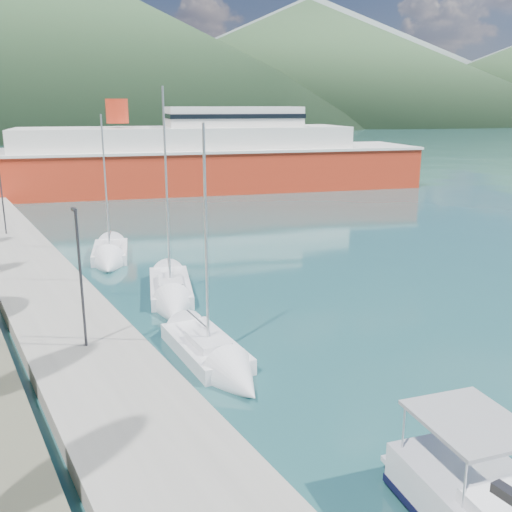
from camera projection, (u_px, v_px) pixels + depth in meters
ground at (1, 159)px, 118.66m from camera, size 1400.00×1400.00×0.00m
quay at (36, 280)px, 35.65m from camera, size 5.00×88.00×0.80m
hills_far at (76, 38)px, 582.72m from camera, size 1480.00×900.00×180.00m
hills_near at (107, 43)px, 364.58m from camera, size 1010.00×520.00×115.00m
lamp_posts at (71, 264)px, 25.56m from camera, size 0.15×47.12×6.06m
sailboat_near at (222, 365)px, 24.17m from camera, size 2.73×7.92×11.22m
sailboat_mid at (172, 299)px, 32.33m from camera, size 5.20×9.26×12.92m
sailboat_far at (109, 259)px, 40.73m from camera, size 4.78×8.09×11.34m
ferry at (189, 161)px, 75.27m from camera, size 63.46×29.25×12.35m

